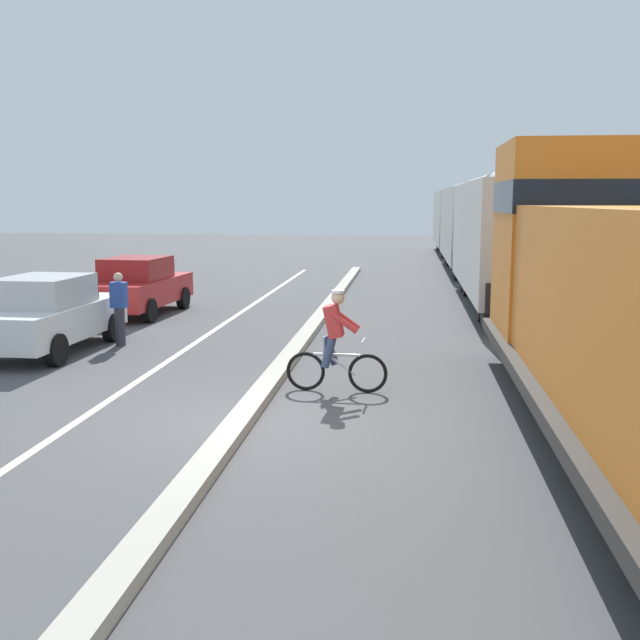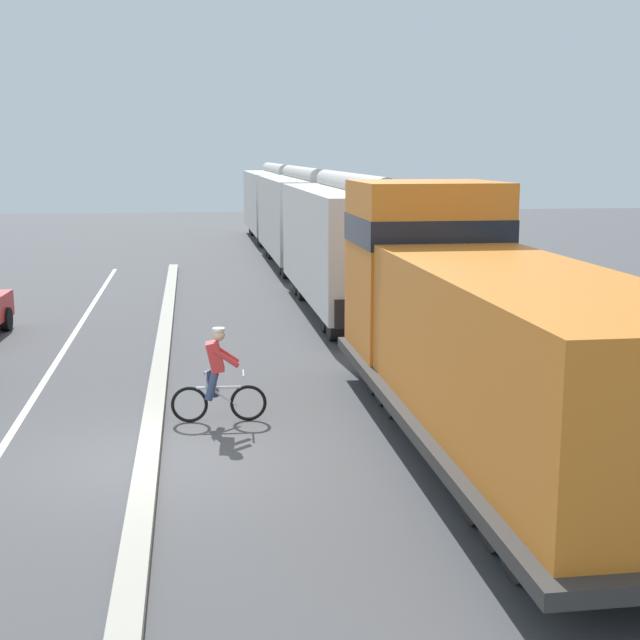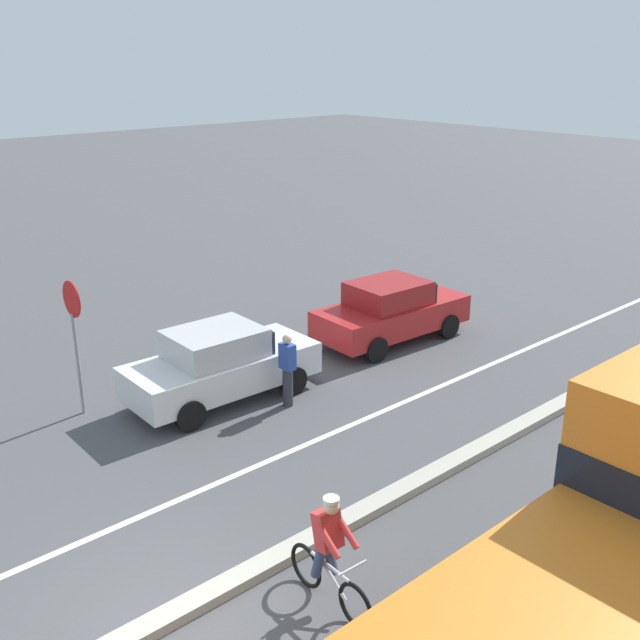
{
  "view_description": "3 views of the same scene",
  "coord_description": "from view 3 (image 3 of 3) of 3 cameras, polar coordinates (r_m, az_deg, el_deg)",
  "views": [
    {
      "loc": [
        2.33,
        -10.18,
        3.17
      ],
      "look_at": [
        0.69,
        3.72,
        0.93
      ],
      "focal_mm": 42.0,
      "sensor_mm": 36.0,
      "label": 1
    },
    {
      "loc": [
        0.76,
        -13.51,
        4.76
      ],
      "look_at": [
        3.17,
        3.14,
        1.59
      ],
      "focal_mm": 50.0,
      "sensor_mm": 36.0,
      "label": 2
    },
    {
      "loc": [
        7.3,
        -3.63,
        7.14
      ],
      "look_at": [
        -4.93,
        7.23,
        1.25
      ],
      "focal_mm": 42.0,
      "sensor_mm": 36.0,
      "label": 3
    }
  ],
  "objects": [
    {
      "name": "median_curb",
      "position": [
        14.0,
        9.87,
        -10.82
      ],
      "size": [
        0.36,
        36.0,
        0.16
      ],
      "primitive_type": "cube",
      "color": "#B2AD9E",
      "rests_on": "ground"
    },
    {
      "name": "ground_plane",
      "position": [
        10.84,
        -12.24,
        -21.97
      ],
      "size": [
        120.0,
        120.0,
        0.0
      ],
      "primitive_type": "plane",
      "color": "#4C4C4F"
    },
    {
      "name": "stop_sign",
      "position": [
        15.8,
        -18.24,
        -0.14
      ],
      "size": [
        0.76,
        0.08,
        2.88
      ],
      "color": "gray",
      "rests_on": "ground"
    },
    {
      "name": "pedestrian_by_cars",
      "position": [
        15.77,
        -2.49,
        -3.74
      ],
      "size": [
        0.34,
        0.22,
        1.62
      ],
      "color": "#33333D",
      "rests_on": "ground"
    },
    {
      "name": "cyclist",
      "position": [
        10.45,
        0.7,
        -17.43
      ],
      "size": [
        1.71,
        0.48,
        1.71
      ],
      "color": "black",
      "rests_on": "ground"
    },
    {
      "name": "parked_car_red",
      "position": [
        19.41,
        5.44,
        0.7
      ],
      "size": [
        1.99,
        4.28,
        1.62
      ],
      "color": "red",
      "rests_on": "ground"
    },
    {
      "name": "parked_car_white",
      "position": [
        16.22,
        -7.56,
        -3.33
      ],
      "size": [
        1.92,
        4.25,
        1.62
      ],
      "color": "silver",
      "rests_on": "ground"
    },
    {
      "name": "lane_stripe",
      "position": [
        15.42,
        2.86,
        -7.79
      ],
      "size": [
        0.14,
        36.0,
        0.01
      ],
      "primitive_type": "cube",
      "color": "silver",
      "rests_on": "ground"
    }
  ]
}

